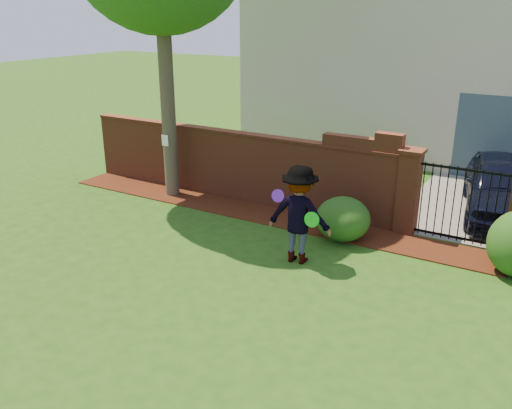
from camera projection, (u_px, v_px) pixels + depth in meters
The scene contains 13 objects.
ground at pixel (210, 280), 9.80m from camera, with size 80.00×80.00×0.01m, color #244B12.
mulch_bed at pixel (258, 213), 12.94m from camera, with size 11.10×1.08×0.03m, color #38160A.
brick_wall at pixel (235, 164), 13.67m from camera, with size 8.70×0.31×2.16m.
pillar_left at pixel (408, 191), 11.54m from camera, with size 0.50×0.50×1.88m.
iron_gate at pixel (461, 205), 11.05m from camera, with size 1.78×0.03×1.60m.
driveway at pixel (487, 190), 14.58m from camera, with size 3.20×8.00×0.01m, color slate.
house at pixel (441, 55), 17.91m from camera, with size 12.40×6.40×6.30m.
car at pixel (504, 189), 12.43m from camera, with size 1.68×4.17×1.42m, color black.
paper_notice at pixel (165, 140), 13.59m from camera, with size 0.20×0.01×0.28m, color white.
shrub_left at pixel (343, 219), 11.35m from camera, with size 1.15×1.15×0.94m, color #164615.
man at pixel (298, 215), 10.20m from camera, with size 1.24×0.72×1.92m, color gray.
frisbee_purple at pixel (278, 196), 10.16m from camera, with size 0.25×0.25×0.02m, color #7221D3.
frisbee_green at pixel (312, 220), 9.94m from camera, with size 0.29×0.29×0.03m, color #1AC51C.
Camera 1 is at (5.17, -7.07, 4.66)m, focal length 37.89 mm.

